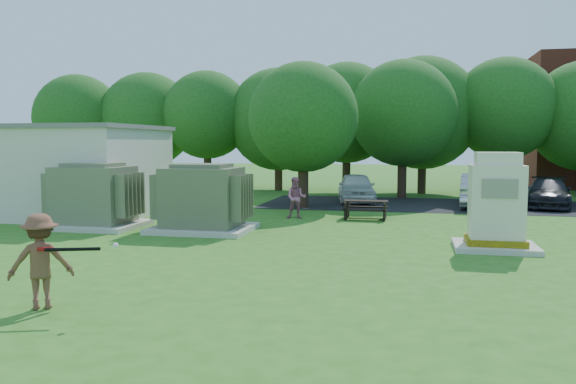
% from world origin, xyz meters
% --- Properties ---
extents(ground, '(120.00, 120.00, 0.00)m').
position_xyz_m(ground, '(0.00, 0.00, 0.00)').
color(ground, '#2D6619').
rests_on(ground, ground).
extents(service_building, '(10.00, 5.00, 3.20)m').
position_xyz_m(service_building, '(-11.00, 7.00, 1.60)').
color(service_building, beige).
rests_on(service_building, ground).
extents(service_building_roof, '(10.20, 5.20, 0.15)m').
position_xyz_m(service_building_roof, '(-11.00, 7.00, 3.27)').
color(service_building_roof, slate).
rests_on(service_building_roof, service_building).
extents(parking_strip, '(20.00, 6.00, 0.01)m').
position_xyz_m(parking_strip, '(7.00, 13.50, 0.01)').
color(parking_strip, '#232326').
rests_on(parking_strip, ground).
extents(transformer_left, '(3.00, 2.40, 2.07)m').
position_xyz_m(transformer_left, '(-6.50, 4.50, 0.97)').
color(transformer_left, beige).
rests_on(transformer_left, ground).
extents(transformer_right, '(3.00, 2.40, 2.07)m').
position_xyz_m(transformer_right, '(-2.80, 4.50, 0.97)').
color(transformer_right, beige).
rests_on(transformer_right, ground).
extents(generator_cabinet, '(2.03, 1.66, 2.47)m').
position_xyz_m(generator_cabinet, '(5.57, 3.26, 1.08)').
color(generator_cabinet, beige).
rests_on(generator_cabinet, ground).
extents(picnic_table, '(1.56, 1.17, 0.67)m').
position_xyz_m(picnic_table, '(1.89, 8.31, 0.42)').
color(picnic_table, black).
rests_on(picnic_table, ground).
extents(batter, '(1.17, 1.02, 1.56)m').
position_xyz_m(batter, '(-2.42, -3.76, 0.78)').
color(batter, brown).
rests_on(batter, ground).
extents(person_by_generator, '(0.79, 0.73, 1.80)m').
position_xyz_m(person_by_generator, '(5.43, 4.10, 0.90)').
color(person_by_generator, black).
rests_on(person_by_generator, ground).
extents(person_at_picnic, '(0.77, 0.62, 1.48)m').
position_xyz_m(person_at_picnic, '(-0.57, 7.95, 0.74)').
color(person_at_picnic, '#BE6583').
rests_on(person_at_picnic, ground).
extents(car_white, '(2.18, 4.15, 1.35)m').
position_xyz_m(car_white, '(0.99, 14.00, 0.67)').
color(car_white, white).
rests_on(car_white, ground).
extents(car_silver_a, '(2.02, 4.49, 1.43)m').
position_xyz_m(car_silver_a, '(6.32, 13.09, 0.72)').
color(car_silver_a, silver).
rests_on(car_silver_a, ground).
extents(car_dark, '(2.58, 4.48, 1.22)m').
position_xyz_m(car_dark, '(9.13, 13.75, 0.61)').
color(car_dark, black).
rests_on(car_dark, ground).
extents(batting_equipment, '(1.30, 0.32, 0.15)m').
position_xyz_m(batting_equipment, '(-1.74, -3.85, 1.04)').
color(batting_equipment, black).
rests_on(batting_equipment, ground).
extents(tree_row, '(41.30, 13.30, 7.30)m').
position_xyz_m(tree_row, '(1.75, 18.50, 4.15)').
color(tree_row, '#47301E').
rests_on(tree_row, ground).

